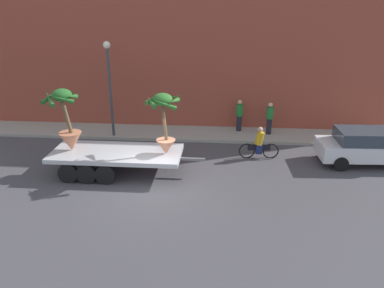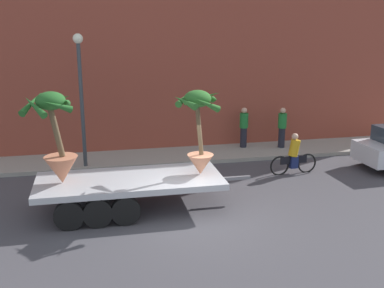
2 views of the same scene
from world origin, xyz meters
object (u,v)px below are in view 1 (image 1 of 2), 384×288
Objects in this scene: parked_car at (367,146)px; street_lamp at (109,77)px; cyclist at (259,144)px; potted_palm_rear at (67,122)px; pedestrian_far_left at (239,115)px; potted_palm_middle at (164,120)px; pedestrian_near_gate at (270,118)px; flatbed_trailer at (111,156)px.

parked_car is 0.91× the size of street_lamp.
parked_car is (4.70, -0.24, 0.16)m from cyclist.
potted_palm_rear is 8.47m from cyclist.
pedestrian_far_left is (-5.52, 3.57, 0.22)m from parked_car.
potted_palm_rear is at bearing -143.11° from pedestrian_far_left.
potted_palm_middle is 1.48× the size of pedestrian_near_gate.
street_lamp is (-3.38, 4.20, 0.83)m from potted_palm_middle.
potted_palm_rear is 1.53× the size of pedestrian_near_gate.
potted_palm_rear is 12.97m from parked_car.
flatbed_trailer is at bearing -135.50° from pedestrian_far_left.
flatbed_trailer is 1.33× the size of street_lamp.
pedestrian_near_gate is 1.62m from pedestrian_far_left.
street_lamp is (-7.41, 2.04, 2.56)m from cyclist.
flatbed_trailer is 6.68m from cyclist.
potted_palm_middle reaches higher than pedestrian_far_left.
street_lamp is at bearing 81.08° from potted_palm_rear.
flatbed_trailer is 2.53× the size of potted_palm_middle.
parked_car is 2.58× the size of pedestrian_near_gate.
parked_car reaches higher than flatbed_trailer.
cyclist is (4.03, 2.16, -1.74)m from potted_palm_middle.
potted_palm_middle is at bearing -1.69° from flatbed_trailer.
cyclist is 4.71m from parked_car.
street_lamp is (-6.59, -1.29, 2.19)m from pedestrian_far_left.
pedestrian_near_gate is at bearing 29.83° from potted_palm_rear.
street_lamp is at bearing 128.82° from potted_palm_middle.
potted_palm_rear is at bearing -179.76° from flatbed_trailer.
flatbed_trailer is 8.71m from pedestrian_near_gate.
cyclist is at bearing -104.31° from pedestrian_near_gate.
street_lamp reaches higher than pedestrian_far_left.
pedestrian_near_gate is (0.75, 2.95, 0.37)m from cyclist.
pedestrian_far_left is at bearing 103.79° from cyclist.
pedestrian_far_left is (-0.82, 3.33, 0.37)m from cyclist.
pedestrian_near_gate is (-3.95, 3.19, 0.22)m from parked_car.
flatbed_trailer is 2.25m from potted_palm_rear.
pedestrian_far_left is at bearing 36.89° from potted_palm_rear.
potted_palm_middle is 0.57× the size of parked_car.
cyclist is 0.42× the size of parked_car.
potted_palm_middle is 7.13m from pedestrian_near_gate.
potted_palm_rear is (-1.72, -0.01, 1.46)m from flatbed_trailer.
pedestrian_far_left is at bearing 59.72° from potted_palm_middle.
pedestrian_near_gate is 8.50m from street_lamp.
potted_palm_rear reaches higher than parked_car.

